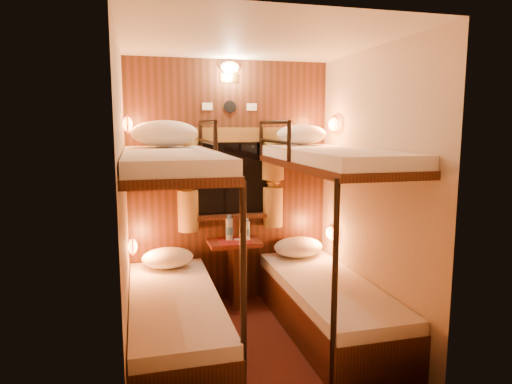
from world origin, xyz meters
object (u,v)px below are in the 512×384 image
object	(u,v)px
table	(234,264)
bunk_right	(328,269)
bottle_left	(229,229)
bottle_right	(247,231)
bunk_left	(174,282)

from	to	relation	value
table	bunk_right	bearing A→B (deg)	-50.33
bottle_left	bottle_right	world-z (taller)	bottle_left
bunk_left	table	world-z (taller)	bunk_left
bunk_left	bottle_right	distance (m)	1.11
bunk_right	table	distance (m)	1.02
bunk_right	bottle_right	xyz separation A→B (m)	(-0.52, 0.77, 0.19)
table	bottle_right	xyz separation A→B (m)	(0.12, -0.01, 0.33)
table	bottle_left	world-z (taller)	bottle_left
bunk_left	bottle_left	world-z (taller)	bunk_left
table	bottle_right	bearing A→B (deg)	-3.11
bottle_left	table	bearing A→B (deg)	-47.34
bunk_right	bottle_left	size ratio (longest dim) A/B	7.49
bunk_right	bottle_left	bearing A→B (deg)	129.83
bottle_left	bunk_right	bearing A→B (deg)	-50.17
bunk_left	bottle_right	bearing A→B (deg)	45.09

